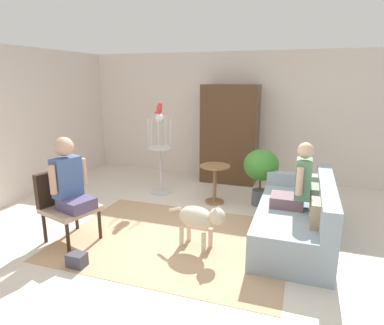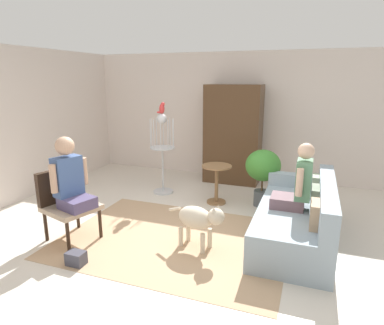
{
  "view_description": "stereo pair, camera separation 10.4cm",
  "coord_description": "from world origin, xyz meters",
  "px_view_note": "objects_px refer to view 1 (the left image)",
  "views": [
    {
      "loc": [
        1.4,
        -3.67,
        2.02
      ],
      "look_at": [
        0.1,
        0.17,
        0.98
      ],
      "focal_mm": 31.1,
      "sensor_mm": 36.0,
      "label": 1
    },
    {
      "loc": [
        1.49,
        -3.64,
        2.02
      ],
      "look_at": [
        0.1,
        0.17,
        0.98
      ],
      "focal_mm": 31.1,
      "sensor_mm": 36.0,
      "label": 2
    }
  ],
  "objects_px": {
    "couch": "(298,218)",
    "armchair": "(65,200)",
    "person_on_armchair": "(69,179)",
    "potted_plant": "(261,168)",
    "person_on_couch": "(298,182)",
    "parrot": "(159,108)",
    "dog": "(200,219)",
    "handbag": "(77,260)",
    "armoire_cabinet": "(230,134)",
    "bird_cage_stand": "(160,151)",
    "round_end_table": "(215,179)"
  },
  "relations": [
    {
      "from": "round_end_table",
      "to": "potted_plant",
      "type": "relative_size",
      "value": 0.69
    },
    {
      "from": "couch",
      "to": "parrot",
      "type": "distance_m",
      "value": 2.89
    },
    {
      "from": "couch",
      "to": "person_on_armchair",
      "type": "relative_size",
      "value": 2.21
    },
    {
      "from": "person_on_couch",
      "to": "handbag",
      "type": "height_order",
      "value": "person_on_couch"
    },
    {
      "from": "person_on_armchair",
      "to": "potted_plant",
      "type": "bearing_deg",
      "value": 44.26
    },
    {
      "from": "person_on_couch",
      "to": "potted_plant",
      "type": "relative_size",
      "value": 0.89
    },
    {
      "from": "handbag",
      "to": "potted_plant",
      "type": "bearing_deg",
      "value": 56.52
    },
    {
      "from": "couch",
      "to": "dog",
      "type": "bearing_deg",
      "value": -151.15
    },
    {
      "from": "armchair",
      "to": "parrot",
      "type": "distance_m",
      "value": 2.28
    },
    {
      "from": "person_on_couch",
      "to": "armoire_cabinet",
      "type": "bearing_deg",
      "value": 121.22
    },
    {
      "from": "couch",
      "to": "person_on_armchair",
      "type": "bearing_deg",
      "value": -160.31
    },
    {
      "from": "couch",
      "to": "round_end_table",
      "type": "height_order",
      "value": "couch"
    },
    {
      "from": "couch",
      "to": "bird_cage_stand",
      "type": "xyz_separation_m",
      "value": [
        -2.39,
        1.09,
        0.48
      ]
    },
    {
      "from": "parrot",
      "to": "armoire_cabinet",
      "type": "relative_size",
      "value": 0.1
    },
    {
      "from": "dog",
      "to": "handbag",
      "type": "xyz_separation_m",
      "value": [
        -1.15,
        -0.83,
        -0.31
      ]
    },
    {
      "from": "couch",
      "to": "potted_plant",
      "type": "bearing_deg",
      "value": 120.61
    },
    {
      "from": "couch",
      "to": "handbag",
      "type": "distance_m",
      "value": 2.7
    },
    {
      "from": "parrot",
      "to": "potted_plant",
      "type": "relative_size",
      "value": 0.21
    },
    {
      "from": "armchair",
      "to": "armoire_cabinet",
      "type": "distance_m",
      "value": 3.45
    },
    {
      "from": "couch",
      "to": "parrot",
      "type": "height_order",
      "value": "parrot"
    },
    {
      "from": "parrot",
      "to": "armoire_cabinet",
      "type": "distance_m",
      "value": 1.59
    },
    {
      "from": "person_on_couch",
      "to": "parrot",
      "type": "bearing_deg",
      "value": 154.52
    },
    {
      "from": "armchair",
      "to": "potted_plant",
      "type": "height_order",
      "value": "potted_plant"
    },
    {
      "from": "handbag",
      "to": "parrot",
      "type": "bearing_deg",
      "value": 92.46
    },
    {
      "from": "person_on_armchair",
      "to": "parrot",
      "type": "height_order",
      "value": "parrot"
    },
    {
      "from": "person_on_couch",
      "to": "handbag",
      "type": "distance_m",
      "value": 2.73
    },
    {
      "from": "couch",
      "to": "armchair",
      "type": "bearing_deg",
      "value": -161.94
    },
    {
      "from": "dog",
      "to": "potted_plant",
      "type": "relative_size",
      "value": 0.83
    },
    {
      "from": "dog",
      "to": "handbag",
      "type": "bearing_deg",
      "value": -144.17
    },
    {
      "from": "armchair",
      "to": "person_on_couch",
      "type": "xyz_separation_m",
      "value": [
        2.78,
        0.89,
        0.25
      ]
    },
    {
      "from": "armchair",
      "to": "bird_cage_stand",
      "type": "distance_m",
      "value": 2.07
    },
    {
      "from": "dog",
      "to": "handbag",
      "type": "relative_size",
      "value": 3.81
    },
    {
      "from": "armchair",
      "to": "bird_cage_stand",
      "type": "relative_size",
      "value": 0.62
    },
    {
      "from": "person_on_armchair",
      "to": "potted_plant",
      "type": "relative_size",
      "value": 0.95
    },
    {
      "from": "handbag",
      "to": "dog",
      "type": "bearing_deg",
      "value": 35.83
    },
    {
      "from": "armchair",
      "to": "parrot",
      "type": "bearing_deg",
      "value": 77.74
    },
    {
      "from": "person_on_couch",
      "to": "bird_cage_stand",
      "type": "distance_m",
      "value": 2.6
    },
    {
      "from": "couch",
      "to": "parrot",
      "type": "bearing_deg",
      "value": 155.46
    },
    {
      "from": "armoire_cabinet",
      "to": "person_on_couch",
      "type": "bearing_deg",
      "value": -58.78
    },
    {
      "from": "couch",
      "to": "handbag",
      "type": "height_order",
      "value": "couch"
    },
    {
      "from": "round_end_table",
      "to": "armoire_cabinet",
      "type": "bearing_deg",
      "value": 91.92
    },
    {
      "from": "couch",
      "to": "potted_plant",
      "type": "distance_m",
      "value": 1.26
    },
    {
      "from": "potted_plant",
      "to": "dog",
      "type": "bearing_deg",
      "value": -106.73
    },
    {
      "from": "bird_cage_stand",
      "to": "dog",
      "type": "bearing_deg",
      "value": -53.36
    },
    {
      "from": "couch",
      "to": "parrot",
      "type": "xyz_separation_m",
      "value": [
        -2.38,
        1.09,
        1.22
      ]
    },
    {
      "from": "armoire_cabinet",
      "to": "dog",
      "type": "bearing_deg",
      "value": -84.65
    },
    {
      "from": "person_on_couch",
      "to": "handbag",
      "type": "bearing_deg",
      "value": -147.54
    },
    {
      "from": "person_on_armchair",
      "to": "armoire_cabinet",
      "type": "bearing_deg",
      "value": 67.62
    },
    {
      "from": "potted_plant",
      "to": "person_on_armchair",
      "type": "bearing_deg",
      "value": -135.74
    },
    {
      "from": "armchair",
      "to": "dog",
      "type": "distance_m",
      "value": 1.73
    }
  ]
}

